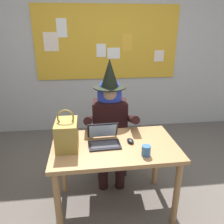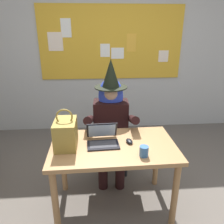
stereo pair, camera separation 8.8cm
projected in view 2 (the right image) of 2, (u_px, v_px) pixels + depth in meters
ground_plane at (126, 209)px, 2.35m from camera, size 24.00×24.00×0.00m
wall_back_bulletin at (111, 56)px, 3.84m from camera, size 5.74×2.23×2.64m
desk_main at (113, 154)px, 2.18m from camera, size 1.22×0.75×0.74m
chair_at_desk at (110, 133)px, 2.91m from camera, size 0.45×0.45×0.90m
person_costumed at (111, 116)px, 2.69m from camera, size 0.62×0.67×1.47m
laptop at (103, 139)px, 2.16m from camera, size 0.32×0.29×0.19m
computer_mouse at (129, 141)px, 2.17m from camera, size 0.08×0.11×0.03m
handbag at (66, 133)px, 2.07m from camera, size 0.20×0.30×0.38m
coffee_mug at (144, 151)px, 1.94m from camera, size 0.08×0.08×0.09m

